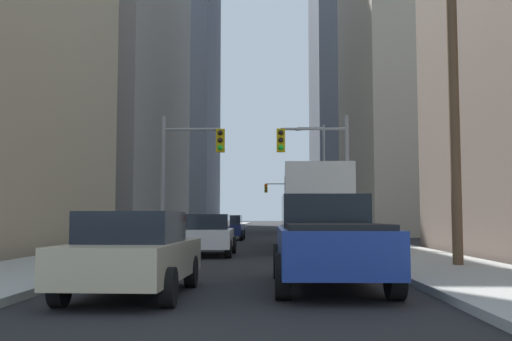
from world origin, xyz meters
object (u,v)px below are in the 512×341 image
at_px(traffic_signal_near_right, 317,159).
at_px(traffic_signal_far_right, 283,195).
at_px(pickup_truck_blue, 328,241).
at_px(city_bus, 313,206).
at_px(sedan_beige, 133,253).
at_px(traffic_signal_near_left, 189,160).
at_px(sedan_navy, 228,227).
at_px(sedan_white, 207,234).

height_order(traffic_signal_near_right, traffic_signal_far_right, same).
bearing_deg(pickup_truck_blue, city_bus, 86.95).
bearing_deg(city_bus, traffic_signal_near_right, -24.86).
bearing_deg(city_bus, sedan_beige, -105.46).
bearing_deg(traffic_signal_near_left, sedan_navy, 83.39).
distance_m(city_bus, sedan_white, 6.51).
height_order(pickup_truck_blue, sedan_white, pickup_truck_blue).
xyz_separation_m(pickup_truck_blue, sedan_white, (-3.47, 9.70, -0.16)).
bearing_deg(traffic_signal_near_right, sedan_white, -133.33).
xyz_separation_m(pickup_truck_blue, traffic_signal_far_right, (0.56, 59.19, 3.13)).
relative_size(pickup_truck_blue, traffic_signal_far_right, 0.90).
bearing_deg(sedan_beige, pickup_truck_blue, 22.13).
bearing_deg(pickup_truck_blue, sedan_white, 109.68).
relative_size(sedan_beige, sedan_navy, 1.01).
distance_m(pickup_truck_blue, sedan_navy, 24.40).
xyz_separation_m(pickup_truck_blue, sedan_navy, (-3.68, 24.12, -0.16)).
xyz_separation_m(pickup_truck_blue, traffic_signal_near_left, (-4.80, 14.40, 3.06)).
height_order(pickup_truck_blue, sedan_navy, pickup_truck_blue).
xyz_separation_m(sedan_navy, traffic_signal_near_right, (4.65, -9.72, 3.25)).
bearing_deg(traffic_signal_near_left, pickup_truck_blue, -71.55).
relative_size(sedan_navy, traffic_signal_near_right, 0.70).
height_order(city_bus, sedan_beige, city_bus).
bearing_deg(pickup_truck_blue, traffic_signal_far_right, 89.46).
distance_m(sedan_beige, traffic_signal_near_left, 16.25).
relative_size(pickup_truck_blue, sedan_beige, 1.27).
relative_size(pickup_truck_blue, traffic_signal_near_left, 0.90).
distance_m(pickup_truck_blue, sedan_white, 10.30).
distance_m(pickup_truck_blue, traffic_signal_near_left, 15.49).
distance_m(city_bus, sedan_beige, 16.62).
xyz_separation_m(pickup_truck_blue, traffic_signal_near_right, (0.97, 14.40, 3.08)).
bearing_deg(sedan_white, sedan_navy, 90.83).
bearing_deg(city_bus, traffic_signal_near_left, -179.06).
distance_m(city_bus, traffic_signal_near_left, 5.95).
distance_m(traffic_signal_near_left, traffic_signal_near_right, 5.77).
xyz_separation_m(city_bus, traffic_signal_near_right, (0.20, -0.09, 2.09)).
relative_size(pickup_truck_blue, sedan_white, 1.27).
xyz_separation_m(city_bus, sedan_beige, (-4.42, -15.98, -1.16)).
bearing_deg(pickup_truck_blue, sedan_navy, 98.67).
distance_m(sedan_beige, sedan_white, 11.18).
height_order(sedan_beige, traffic_signal_near_left, traffic_signal_near_left).
bearing_deg(sedan_navy, sedan_white, -89.17).
xyz_separation_m(city_bus, traffic_signal_far_right, (-0.21, 44.70, 2.13)).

